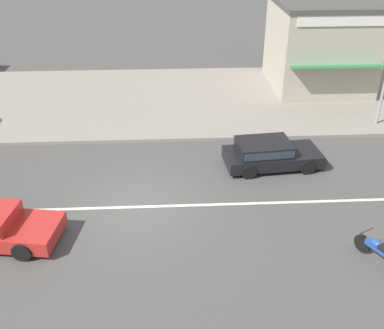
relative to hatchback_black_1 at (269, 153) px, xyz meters
name	(u,v)px	position (x,y,z in m)	size (l,w,h in m)	color
ground_plane	(138,207)	(-5.11, -2.61, -0.59)	(160.00, 160.00, 0.00)	#4C4947
lane_centre_stripe	(138,207)	(-5.11, -2.61, -0.59)	(50.40, 0.14, 0.01)	silver
kerb_strip	(148,99)	(-5.11, 7.34, -0.51)	(68.00, 10.00, 0.15)	gray
hatchback_black_1	(269,153)	(0.00, 0.00, 0.00)	(4.04, 2.10, 1.10)	black
motorcycle_0	(382,253)	(2.10, -5.89, -0.16)	(1.05, 1.79, 0.80)	black
shopfront_mid_block	(320,44)	(4.49, 8.92, 1.92)	(5.19, 6.20, 4.71)	#B2A893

